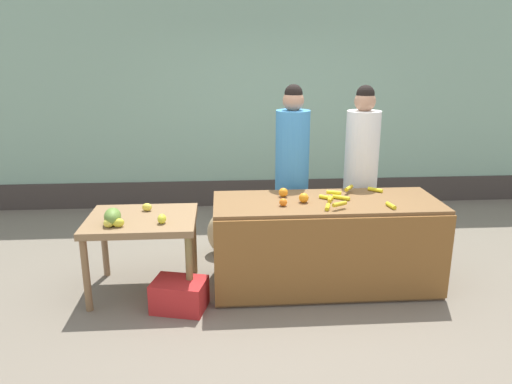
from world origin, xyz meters
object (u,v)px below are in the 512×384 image
(vendor_woman_blue_shirt, at_px, (292,174))
(produce_crate, at_px, (179,295))
(produce_sack, at_px, (224,233))
(vendor_woman_white_shirt, at_px, (361,174))

(vendor_woman_blue_shirt, height_order, produce_crate, vendor_woman_blue_shirt)
(vendor_woman_blue_shirt, distance_m, produce_sack, 0.99)
(vendor_woman_white_shirt, bearing_deg, produce_sack, 172.48)
(produce_sack, bearing_deg, vendor_woman_blue_shirt, -13.03)
(vendor_woman_white_shirt, relative_size, produce_sack, 3.88)
(vendor_woman_blue_shirt, height_order, produce_sack, vendor_woman_blue_shirt)
(vendor_woman_blue_shirt, height_order, vendor_woman_white_shirt, vendor_woman_blue_shirt)
(vendor_woman_white_shirt, bearing_deg, produce_crate, -151.42)
(vendor_woman_blue_shirt, distance_m, produce_crate, 1.68)
(vendor_woman_blue_shirt, bearing_deg, produce_sack, 166.97)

